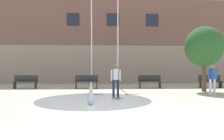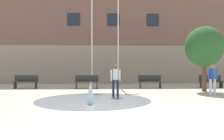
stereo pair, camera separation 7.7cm
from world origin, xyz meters
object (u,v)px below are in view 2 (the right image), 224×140
flagpole_right (119,28)px  street_tree_near_building (205,47)px  flagpole_left (92,27)px  adult_watching (213,77)px  adult_in_red (116,78)px  park_bench_near_trashcan (211,81)px  park_bench_center (87,82)px  park_bench_left_of_flagpoles (26,82)px  park_bench_under_right_flagpole (150,81)px

flagpole_right → street_tree_near_building: 6.51m
street_tree_near_building → flagpole_left: bearing=150.7°
adult_watching → flagpole_right: flagpole_right is taller
adult_in_red → street_tree_near_building: street_tree_near_building is taller
park_bench_near_trashcan → adult_watching: adult_watching is taller
flagpole_left → flagpole_right: flagpole_left is taller
park_bench_center → flagpole_right: bearing=38.6°
street_tree_near_building → park_bench_center: bearing=164.2°
park_bench_center → street_tree_near_building: (7.23, -2.05, 2.21)m
park_bench_center → street_tree_near_building: 7.83m
park_bench_left_of_flagpoles → park_bench_under_right_flagpole: size_ratio=1.00×
park_bench_left_of_flagpoles → adult_in_red: 7.32m
park_bench_under_right_flagpole → street_tree_near_building: 4.21m
adult_watching → street_tree_near_building: (0.39, 1.77, 1.75)m
park_bench_under_right_flagpole → park_bench_near_trashcan: same height
park_bench_left_of_flagpoles → street_tree_near_building: 11.81m
park_bench_under_right_flagpole → adult_in_red: 5.06m
adult_in_red → park_bench_left_of_flagpoles: bearing=-117.8°
park_bench_left_of_flagpoles → park_bench_near_trashcan: same height
adult_watching → flagpole_right: bearing=20.6°
park_bench_near_trashcan → park_bench_under_right_flagpole: bearing=179.5°
park_bench_near_trashcan → street_tree_near_building: street_tree_near_building is taller
adult_watching → flagpole_left: 9.37m
park_bench_near_trashcan → flagpole_right: size_ratio=0.19×
street_tree_near_building → park_bench_left_of_flagpoles: bearing=169.0°
park_bench_left_of_flagpoles → park_bench_under_right_flagpole: 8.56m
adult_in_red → flagpole_left: flagpole_left is taller
park_bench_left_of_flagpoles → adult_watching: adult_watching is taller
park_bench_center → adult_watching: 7.84m
flagpole_left → park_bench_under_right_flagpole: bearing=-22.4°
park_bench_under_right_flagpole → park_bench_near_trashcan: (4.32, -0.04, 0.00)m
park_bench_left_of_flagpoles → park_bench_center: (4.16, -0.16, 0.00)m
adult_watching → adult_in_red: bearing=75.6°
park_bench_center → street_tree_near_building: bearing=-15.8°
flagpole_right → park_bench_near_trashcan: bearing=-15.1°
park_bench_center → flagpole_left: 4.45m
park_bench_center → adult_watching: size_ratio=1.01×
park_bench_near_trashcan → adult_in_red: (-6.97, -4.25, 0.45)m
park_bench_near_trashcan → flagpole_left: 9.51m
park_bench_near_trashcan → flagpole_right: bearing=164.9°
park_bench_left_of_flagpoles → flagpole_left: flagpole_left is taller
park_bench_center → adult_in_red: adult_in_red is taller
park_bench_left_of_flagpoles → park_bench_center: bearing=-2.3°
park_bench_near_trashcan → adult_watching: bearing=-115.6°
flagpole_left → flagpole_right: bearing=0.0°
park_bench_center → flagpole_left: bearing=81.1°
adult_in_red → street_tree_near_building: bearing=119.1°
park_bench_left_of_flagpoles → street_tree_near_building: size_ratio=0.41×
park_bench_left_of_flagpoles → park_bench_near_trashcan: size_ratio=1.00×
park_bench_center → street_tree_near_building: street_tree_near_building is taller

